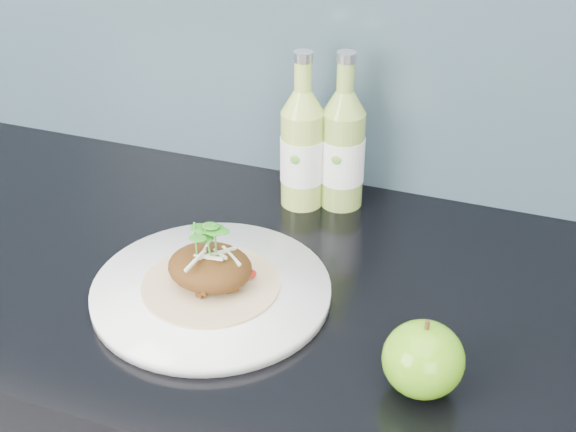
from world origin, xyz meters
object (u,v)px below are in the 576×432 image
at_px(cider_bottle_left, 302,149).
at_px(cider_bottle_right, 343,149).
at_px(dinner_plate, 211,291).
at_px(green_apple, 423,359).

bearing_deg(cider_bottle_left, cider_bottle_right, -5.89).
distance_m(dinner_plate, cider_bottle_left, 0.27).
distance_m(cider_bottle_left, cider_bottle_right, 0.06).
xyz_separation_m(dinner_plate, cider_bottle_left, (0.03, 0.26, 0.08)).
bearing_deg(green_apple, dinner_plate, 165.35).
distance_m(green_apple, cider_bottle_left, 0.42).
distance_m(dinner_plate, cider_bottle_right, 0.30).
bearing_deg(cider_bottle_right, dinner_plate, -101.95).
height_order(green_apple, cider_bottle_right, cider_bottle_right).
relative_size(cider_bottle_left, cider_bottle_right, 1.00).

